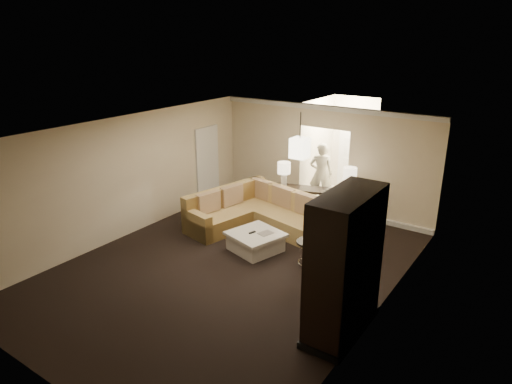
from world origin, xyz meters
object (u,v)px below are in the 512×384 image
Objects in this scene: sectional_sofa at (265,215)px; coffee_table at (256,241)px; console_table at (315,201)px; armoire at (344,267)px; person at (321,171)px; drink_table at (308,249)px.

sectional_sofa reaches higher than coffee_table.
sectional_sofa reaches higher than console_table.
armoire reaches higher than console_table.
console_table is at bearing 85.61° from person.
armoire is 2.21m from drink_table.
armoire reaches higher than coffee_table.
armoire is 4.05× the size of drink_table.
person is (0.29, 2.35, 0.59)m from sectional_sofa.
person reaches higher than sectional_sofa.
armoire reaches higher than sectional_sofa.
person is (-0.41, 1.10, 0.47)m from console_table.
person is at bearing 92.74° from coffee_table.
drink_table is (1.05, -2.32, -0.08)m from console_table.
sectional_sofa is at bearing 58.21° from person.
drink_table reaches higher than coffee_table.
drink_table is at bearing 133.17° from armoire.
coffee_table is 2.31m from console_table.
sectional_sofa is 2.04m from drink_table.
sectional_sofa is 4.16m from armoire.
drink_table is at bearing 88.28° from person.
person reaches higher than coffee_table.
person is at bearing 120.31° from armoire.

